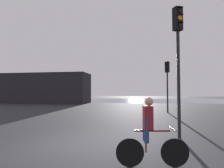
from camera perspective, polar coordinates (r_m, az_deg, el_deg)
name	(u,v)px	position (r m, az deg, el deg)	size (l,w,h in m)	color
ground_plane	(72,146)	(6.05, -13.00, -19.26)	(120.00, 120.00, 0.00)	#28282D
water_strip	(129,100)	(34.47, 5.52, -5.31)	(80.00, 16.00, 0.01)	slate
distant_building	(37,88)	(28.83, -23.23, -1.31)	(15.77, 4.00, 4.41)	black
traffic_light_far_right	(167,77)	(15.24, 17.60, 2.20)	(0.40, 0.42, 4.23)	black
traffic_light_near_right	(178,47)	(7.25, 20.79, 11.10)	(0.40, 0.42, 4.99)	black
cyclist	(149,131)	(4.33, 12.15, -14.89)	(1.70, 0.48, 1.62)	black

